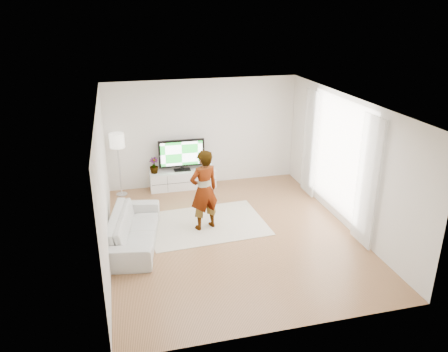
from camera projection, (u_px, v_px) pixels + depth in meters
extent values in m
plane|color=#AE784E|center=(232.00, 234.00, 9.20)|extent=(6.00, 6.00, 0.00)
plane|color=white|center=(233.00, 103.00, 8.18)|extent=(6.00, 6.00, 0.00)
cube|color=silver|center=(104.00, 184.00, 8.13)|extent=(0.02, 6.00, 2.80)
cube|color=silver|center=(346.00, 162.00, 9.26)|extent=(0.02, 6.00, 2.80)
cube|color=silver|center=(203.00, 133.00, 11.40)|extent=(5.00, 0.02, 2.80)
cube|color=silver|center=(290.00, 248.00, 5.98)|extent=(5.00, 0.02, 2.80)
cube|color=white|center=(339.00, 156.00, 9.51)|extent=(0.01, 2.60, 2.50)
cube|color=white|center=(367.00, 182.00, 8.35)|extent=(0.04, 0.70, 2.60)
cube|color=white|center=(310.00, 143.00, 10.70)|extent=(0.04, 0.70, 2.60)
cube|color=white|center=(183.00, 179.00, 11.48)|extent=(1.71, 0.48, 0.48)
cube|color=black|center=(184.00, 183.00, 11.26)|extent=(1.66, 0.00, 0.01)
cube|color=black|center=(168.00, 184.00, 11.16)|extent=(0.01, 0.00, 0.42)
cube|color=black|center=(200.00, 181.00, 11.35)|extent=(0.01, 0.00, 0.42)
cube|color=black|center=(182.00, 170.00, 11.41)|extent=(0.42, 0.23, 0.02)
cube|color=black|center=(182.00, 168.00, 11.39)|extent=(0.08, 0.05, 0.08)
cube|color=black|center=(182.00, 153.00, 11.24)|extent=(1.19, 0.06, 0.72)
cube|color=#189929|center=(182.00, 154.00, 11.21)|extent=(1.08, 0.01, 0.62)
cube|color=white|center=(210.00, 164.00, 11.51)|extent=(0.06, 0.18, 0.24)
cube|color=#4CB2FF|center=(211.00, 164.00, 11.42)|extent=(0.01, 0.00, 0.13)
imported|color=#3F7238|center=(154.00, 165.00, 11.15)|extent=(0.30, 0.30, 0.41)
cube|color=beige|center=(207.00, 224.00, 9.63)|extent=(2.62, 1.95, 0.01)
imported|color=#334772|center=(204.00, 190.00, 9.14)|extent=(0.74, 0.60, 1.76)
imported|color=beige|center=(134.00, 229.00, 8.75)|extent=(1.25, 2.35, 0.65)
cylinder|color=silver|center=(122.00, 194.00, 11.14)|extent=(0.28, 0.28, 0.02)
cylinder|color=silver|center=(120.00, 171.00, 10.91)|extent=(0.04, 0.04, 1.24)
cylinder|color=white|center=(117.00, 141.00, 10.62)|extent=(0.36, 0.36, 0.35)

